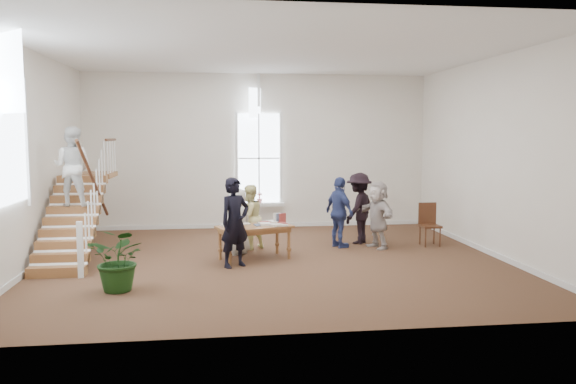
{
  "coord_description": "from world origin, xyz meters",
  "views": [
    {
      "loc": [
        -1.23,
        -11.98,
        2.78
      ],
      "look_at": [
        0.35,
        0.4,
        1.47
      ],
      "focal_mm": 35.0,
      "sensor_mm": 36.0,
      "label": 1
    }
  ],
  "objects": [
    {
      "name": "room_shell",
      "position": [
        -0.0,
        4.39,
        0.4
      ],
      "size": [
        10.49,
        10.0,
        10.0
      ],
      "color": "silver",
      "rests_on": "ground"
    },
    {
      "name": "staircase",
      "position": [
        -4.34,
        0.75,
        1.62
      ],
      "size": [
        1.1,
        4.1,
        2.92
      ],
      "color": "brown",
      "rests_on": "ground"
    },
    {
      "name": "elderly_woman",
      "position": [
        -0.77,
        0.83,
        0.76
      ],
      "size": [
        0.89,
        0.84,
        1.53
      ],
      "primitive_type": "imported",
      "rotation": [
        0.0,
        0.0,
        3.8
      ],
      "color": "beige",
      "rests_on": "ground"
    },
    {
      "name": "library_table",
      "position": [
        -0.39,
        0.24,
        0.67
      ],
      "size": [
        1.78,
        1.29,
        0.81
      ],
      "rotation": [
        0.0,
        0.0,
        0.34
      ],
      "color": "brown",
      "rests_on": "ground"
    },
    {
      "name": "floor_plant",
      "position": [
        -2.94,
        -1.99,
        0.57
      ],
      "size": [
        1.28,
        1.2,
        1.14
      ],
      "primitive_type": "imported",
      "rotation": [
        0.0,
        0.0,
        -0.37
      ],
      "color": "#153611",
      "rests_on": "ground"
    },
    {
      "name": "woman_cluster_b",
      "position": [
        2.32,
        1.72,
        0.9
      ],
      "size": [
        1.25,
        1.32,
        1.79
      ],
      "primitive_type": "imported",
      "rotation": [
        0.0,
        0.0,
        4.03
      ],
      "color": "black",
      "rests_on": "ground"
    },
    {
      "name": "woman_cluster_c",
      "position": [
        2.62,
        1.07,
        0.82
      ],
      "size": [
        0.92,
        1.59,
        1.64
      ],
      "primitive_type": "imported",
      "rotation": [
        0.0,
        0.0,
        5.02
      ],
      "color": "beige",
      "rests_on": "ground"
    },
    {
      "name": "woman_cluster_a",
      "position": [
        1.72,
        1.27,
        0.86
      ],
      "size": [
        0.79,
        1.1,
        1.73
      ],
      "primitive_type": "imported",
      "rotation": [
        0.0,
        0.0,
        1.98
      ],
      "color": "navy",
      "rests_on": "ground"
    },
    {
      "name": "side_chair",
      "position": [
        4.0,
        1.28,
        0.59
      ],
      "size": [
        0.46,
        0.46,
        1.06
      ],
      "rotation": [
        0.0,
        0.0,
        0.01
      ],
      "color": "#3D1A10",
      "rests_on": "ground"
    },
    {
      "name": "person_yellow",
      "position": [
        -0.47,
        1.33,
        0.78
      ],
      "size": [
        0.96,
        0.92,
        1.56
      ],
      "primitive_type": "imported",
      "rotation": [
        0.0,
        0.0,
        3.78
      ],
      "color": "#F3E797",
      "rests_on": "ground"
    },
    {
      "name": "ground",
      "position": [
        0.0,
        0.0,
        0.0
      ],
      "size": [
        10.0,
        10.0,
        0.0
      ],
      "primitive_type": "plane",
      "color": "#4B311D",
      "rests_on": "ground"
    },
    {
      "name": "police_officer",
      "position": [
        -0.87,
        -0.42,
        0.94
      ],
      "size": [
        0.82,
        0.75,
        1.87
      ],
      "primitive_type": "imported",
      "rotation": [
        0.0,
        0.0,
        0.57
      ],
      "color": "black",
      "rests_on": "ground"
    }
  ]
}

